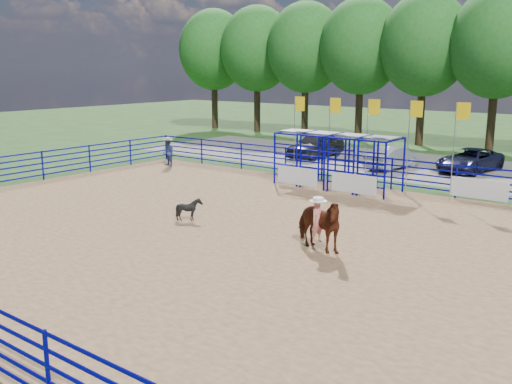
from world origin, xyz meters
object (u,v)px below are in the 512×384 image
spectator_cowboy (168,152)px  car_a (316,145)px  horse_and_rider (318,222)px  car_b (393,157)px  calf (189,209)px  car_c (470,160)px

spectator_cowboy → car_a: size_ratio=0.36×
horse_and_rider → car_b: (-4.32, 15.27, -0.28)m
calf → car_a: (-4.33, 16.05, 0.34)m
car_a → car_b: (5.62, -0.91, -0.15)m
horse_and_rider → calf: 5.63m
car_a → car_b: bearing=-6.8°
calf → car_a: 16.63m
spectator_cowboy → car_a: 9.49m
calf → horse_and_rider: bearing=-89.6°
horse_and_rider → car_a: size_ratio=0.51×
car_a → car_c: 9.41m
spectator_cowboy → car_b: 12.78m
car_b → horse_and_rider: bearing=114.7°
car_a → car_c: bearing=7.0°
horse_and_rider → car_b: 15.87m
car_a → car_b: car_a is taller
car_b → car_c: size_ratio=0.85×
spectator_cowboy → car_c: bearing=31.6°
horse_and_rider → calf: size_ratio=2.70×
spectator_cowboy → car_c: (14.34, 8.84, -0.20)m
horse_and_rider → spectator_cowboy: 16.96m
horse_and_rider → spectator_cowboy: (-14.90, 8.09, -0.09)m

